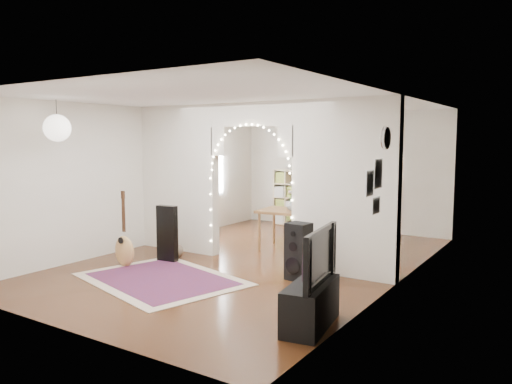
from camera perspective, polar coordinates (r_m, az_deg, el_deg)
The scene contains 25 objects.
floor at distance 8.67m, azimuth -0.32°, elevation -7.86°, with size 7.50×7.50×0.00m, color black.
ceiling at distance 8.44m, azimuth -0.33°, elevation 10.23°, with size 5.00×7.50×0.02m, color white.
wall_back at distance 11.76m, azimuth 9.72°, elevation 2.38°, with size 5.00×0.02×2.70m, color silver.
wall_front at distance 5.71m, azimuth -21.37°, elevation -1.75°, with size 5.00×0.02×2.70m, color silver.
wall_left at distance 10.03m, azimuth -12.37°, elevation 1.71°, with size 0.02×7.50×2.70m, color silver.
wall_right at distance 7.39m, azimuth 16.12°, elevation 0.11°, with size 0.02×7.50×2.70m, color silver.
divider_wall at distance 8.44m, azimuth -0.33°, elevation 1.57°, with size 5.00×0.20×2.70m.
fairy_lights at distance 8.33m, azimuth -0.82°, elevation 2.37°, with size 1.64×0.04×1.60m, color #FFEABF, non-canonical shape.
window at distance 11.34m, azimuth -5.82°, elevation 3.06°, with size 0.04×1.20×1.40m, color white.
wall_clock at distance 6.79m, azimuth 14.68°, elevation 5.99°, with size 0.31×0.31×0.03m, color white.
picture_frames at distance 6.44m, azimuth 13.42°, elevation 0.68°, with size 0.02×0.50×0.70m, color white, non-canonical shape.
paper_lantern at distance 8.00m, azimuth -21.78°, elevation 6.81°, with size 0.40×0.40×0.40m, color white.
ceiling_fan at distance 10.16m, azimuth 5.91°, elevation 7.79°, with size 1.10×1.10×0.30m, color gold, non-canonical shape.
area_rug at distance 7.68m, azimuth -10.75°, elevation -9.74°, with size 2.37×1.78×0.02m, color maroon.
guitar_case at distance 8.67m, azimuth -10.11°, elevation -4.71°, with size 0.37×0.12×0.96m, color black.
acoustic_guitar at distance 8.48m, azimuth -14.83°, elevation -5.18°, with size 0.43×0.15×1.06m.
tabby_cat at distance 8.95m, azimuth -9.22°, elevation -6.61°, with size 0.32×0.50×0.33m.
floor_speaker at distance 7.47m, azimuth 4.87°, elevation -6.80°, with size 0.36×0.33×0.86m.
media_console at distance 5.71m, azimuth 6.26°, elevation -12.72°, with size 0.40×1.00×0.50m, color black.
tv at distance 5.56m, azimuth 6.33°, elevation -7.25°, with size 1.07×0.14×0.62m, color black.
bookcase at distance 12.00m, azimuth 5.03°, elevation -0.70°, with size 1.32×0.33×1.36m, color beige.
dining_table at distance 9.42m, azimuth 4.09°, elevation -2.53°, with size 1.27×0.91×0.76m.
flower_vase at distance 9.40m, azimuth 4.10°, elevation -1.51°, with size 0.18×0.18×0.19m, color silver.
dining_chair_left at distance 9.86m, azimuth 5.56°, elevation -4.74°, with size 0.52×0.54×0.49m, color brown.
dining_chair_right at distance 9.85m, azimuth 5.67°, elevation -4.70°, with size 0.54×0.56×0.51m, color brown.
Camera 1 is at (4.60, -7.05, 2.08)m, focal length 35.00 mm.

